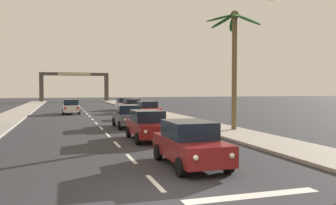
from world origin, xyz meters
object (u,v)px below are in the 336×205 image
object	(u,v)px
sedan_parked_mid_kerb	(148,110)
sedan_parked_far_kerb	(124,104)
sedan_oncoming_far	(71,107)
town_gateway_arch	(75,83)
sedan_parked_nearest_kerb	(132,106)
traffic_signal_mast	(276,5)
sedan_fifth_in_queue	(128,116)
sedan_lead_at_stop_bar	(190,143)
sedan_third_in_queue	(148,125)
palm_right_second	(234,47)

from	to	relation	value
sedan_parked_mid_kerb	sedan_parked_far_kerb	size ratio (longest dim) A/B	1.00
sedan_oncoming_far	town_gateway_arch	size ratio (longest dim) A/B	0.29
town_gateway_arch	sedan_parked_nearest_kerb	bearing A→B (deg)	-82.62
traffic_signal_mast	sedan_fifth_in_queue	size ratio (longest dim) A/B	2.51
sedan_fifth_in_queue	sedan_parked_nearest_kerb	bearing A→B (deg)	77.92
sedan_lead_at_stop_bar	sedan_third_in_queue	distance (m)	6.81
sedan_third_in_queue	palm_right_second	distance (m)	8.44
sedan_lead_at_stop_bar	sedan_parked_far_kerb	xyz separation A→B (m)	(3.48, 34.64, 0.00)
sedan_parked_far_kerb	palm_right_second	distance (m)	26.30
sedan_third_in_queue	sedan_fifth_in_queue	size ratio (longest dim) A/B	1.00
sedan_oncoming_far	sedan_parked_nearest_kerb	bearing A→B (deg)	-3.33
sedan_parked_mid_kerb	town_gateway_arch	distance (m)	48.92
sedan_third_in_queue	sedan_parked_far_kerb	distance (m)	28.05
sedan_third_in_queue	town_gateway_arch	size ratio (longest dim) A/B	0.29
sedan_oncoming_far	palm_right_second	bearing A→B (deg)	-63.30
sedan_third_in_queue	sedan_oncoming_far	bearing A→B (deg)	99.22
sedan_third_in_queue	sedan_parked_nearest_kerb	world-z (taller)	same
sedan_third_in_queue	sedan_parked_nearest_kerb	xyz separation A→B (m)	(3.38, 22.02, 0.00)
town_gateway_arch	sedan_parked_far_kerb	bearing A→B (deg)	-81.32
sedan_oncoming_far	sedan_parked_nearest_kerb	xyz separation A→B (m)	(7.02, -0.41, 0.00)
sedan_oncoming_far	palm_right_second	xyz separation A→B (m)	(10.19, -20.25, 4.86)
traffic_signal_mast	palm_right_second	world-z (taller)	palm_right_second
sedan_fifth_in_queue	palm_right_second	xyz separation A→B (m)	(6.42, -4.63, 4.86)
sedan_parked_far_kerb	palm_right_second	world-z (taller)	palm_right_second
sedan_parked_mid_kerb	sedan_parked_nearest_kerb	bearing A→B (deg)	90.49
town_gateway_arch	sedan_parked_mid_kerb	bearing A→B (deg)	-83.72
sedan_fifth_in_queue	sedan_oncoming_far	bearing A→B (deg)	103.56
traffic_signal_mast	sedan_parked_nearest_kerb	bearing A→B (deg)	85.96
sedan_fifth_in_queue	palm_right_second	bearing A→B (deg)	-35.82
traffic_signal_mast	sedan_oncoming_far	xyz separation A→B (m)	(-4.72, 33.00, -4.36)
sedan_parked_far_kerb	town_gateway_arch	size ratio (longest dim) A/B	0.29
sedan_third_in_queue	sedan_fifth_in_queue	world-z (taller)	same
sedan_lead_at_stop_bar	sedan_parked_mid_kerb	distance (m)	21.36
sedan_lead_at_stop_bar	sedan_parked_nearest_kerb	world-z (taller)	same
palm_right_second	town_gateway_arch	bearing A→B (deg)	97.93
traffic_signal_mast	sedan_lead_at_stop_bar	bearing A→B (deg)	106.43
sedan_fifth_in_queue	sedan_parked_mid_kerb	distance (m)	8.16
sedan_parked_far_kerb	traffic_signal_mast	bearing A→B (deg)	-93.52
sedan_fifth_in_queue	sedan_parked_mid_kerb	world-z (taller)	same
sedan_third_in_queue	sedan_parked_far_kerb	size ratio (longest dim) A/B	1.00
sedan_lead_at_stop_bar	sedan_third_in_queue	xyz separation A→B (m)	(0.03, 6.81, 0.00)
sedan_oncoming_far	sedan_parked_far_kerb	bearing A→B (deg)	37.39
sedan_fifth_in_queue	sedan_third_in_queue	bearing A→B (deg)	-91.08
sedan_parked_mid_kerb	traffic_signal_mast	bearing A→B (deg)	-95.45
sedan_oncoming_far	town_gateway_arch	distance (m)	40.53
sedan_lead_at_stop_bar	sedan_oncoming_far	distance (m)	29.45
sedan_third_in_queue	sedan_parked_far_kerb	world-z (taller)	same
sedan_oncoming_far	sedan_parked_nearest_kerb	world-z (taller)	same
traffic_signal_mast	sedan_third_in_queue	distance (m)	11.49
sedan_third_in_queue	sedan_parked_nearest_kerb	distance (m)	22.27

